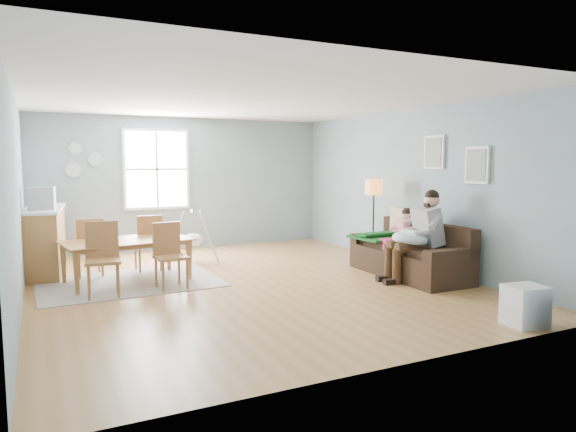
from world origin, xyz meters
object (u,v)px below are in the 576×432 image
chair_sw (102,253)px  baby_swing (193,239)px  chair_se (169,251)px  chair_nw (89,244)px  sofa (412,257)px  storage_cube (524,306)px  toddler (401,230)px  father (418,233)px  monitor (41,198)px  chair_ne (149,239)px  dining_table (128,261)px  floor_lamp (374,194)px  counter (45,240)px

chair_sw → baby_swing: chair_sw is taller
chair_se → chair_nw: chair_se is taller
sofa → storage_cube: bearing=-101.7°
toddler → chair_sw: bearing=171.3°
father → monitor: size_ratio=3.35×
chair_ne → dining_table: bearing=-124.0°
baby_swing → sofa: bearing=-44.0°
floor_lamp → monitor: bearing=165.0°
chair_ne → baby_swing: bearing=31.3°
storage_cube → chair_ne: (-3.15, 4.69, 0.31)m
monitor → chair_se: bearing=-44.3°
chair_se → chair_nw: (-0.96, 1.23, -0.01)m
chair_ne → toddler: bearing=-28.7°
father → floor_lamp: 1.45m
dining_table → chair_se: chair_se is taller
storage_cube → counter: 7.12m
sofa → father: 0.54m
toddler → counter: toddler is taller
toddler → floor_lamp: bearing=84.9°
toddler → storage_cube: (-0.45, -2.72, -0.49)m
sofa → dining_table: sofa is taller
storage_cube → baby_swing: (-2.27, 5.22, 0.19)m
father → counter: father is taller
floor_lamp → baby_swing: bearing=149.7°
chair_ne → baby_swing: (0.88, 0.53, -0.12)m
baby_swing → chair_ne: bearing=-148.7°
chair_se → monitor: monitor is taller
chair_sw → monitor: (-0.70, 1.59, 0.67)m
sofa → counter: counter is taller
toddler → monitor: bearing=156.3°
floor_lamp → dining_table: 4.24m
storage_cube → dining_table: (-3.59, 4.04, 0.10)m
storage_cube → chair_nw: 6.19m
sofa → baby_swing: bearing=136.0°
father → chair_nw: size_ratio=1.50×
chair_nw → baby_swing: (1.80, 0.57, -0.12)m
floor_lamp → counter: floor_lamp is taller
chair_nw → chair_ne: size_ratio=0.99×
father → dining_table: bearing=155.5°
monitor → counter: bearing=86.6°
father → monitor: monitor is taller
father → toddler: size_ratio=1.60×
floor_lamp → toddler: bearing=-95.1°
father → toddler: (0.06, 0.49, -0.02)m
monitor → dining_table: bearing=-40.2°
dining_table → chair_ne: 0.81m
sofa → floor_lamp: bearing=89.8°
chair_sw → floor_lamp: bearing=2.3°
sofa → storage_cube: (-0.53, -2.53, -0.07)m
chair_sw → baby_swing: bearing=46.3°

